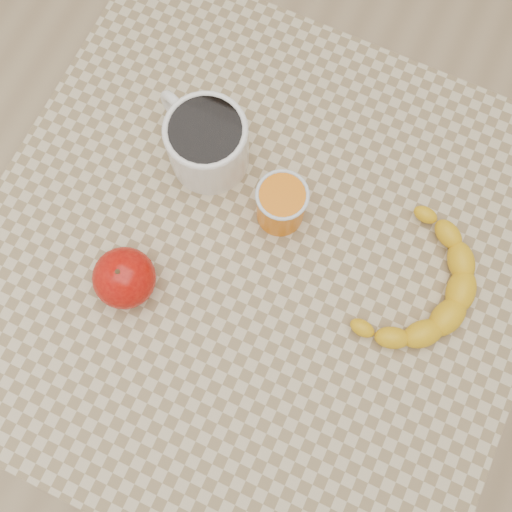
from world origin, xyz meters
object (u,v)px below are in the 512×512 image
at_px(coffee_mug, 206,141).
at_px(apple, 124,278).
at_px(banana, 418,287).
at_px(table, 256,272).
at_px(orange_juice_glass, 281,204).

bearing_deg(coffee_mug, apple, -94.04).
bearing_deg(coffee_mug, banana, -9.56).
bearing_deg(apple, table, 36.28).
bearing_deg(coffee_mug, table, -40.99).
height_order(table, apple, apple).
bearing_deg(orange_juice_glass, banana, -5.76).
height_order(apple, banana, apple).
distance_m(orange_juice_glass, apple, 0.24).
relative_size(orange_juice_glass, apple, 0.82).
relative_size(coffee_mug, apple, 1.68).
height_order(coffee_mug, apple, coffee_mug).
relative_size(table, apple, 7.66).
bearing_deg(orange_juice_glass, apple, -129.11).
relative_size(coffee_mug, banana, 0.60).
distance_m(table, apple, 0.22).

